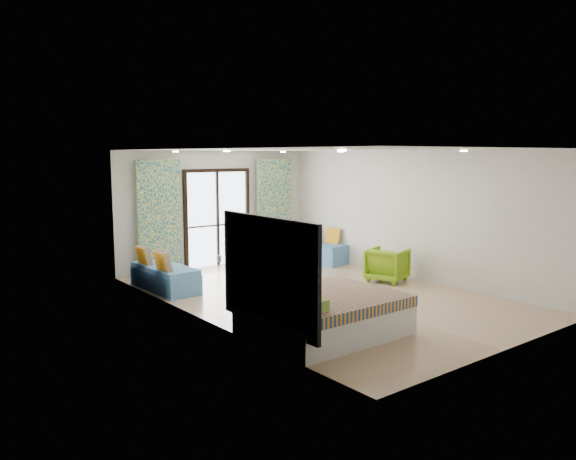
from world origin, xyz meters
TOP-DOWN VIEW (x-y plane):
  - floor at (0.00, 0.00)m, footprint 5.00×7.50m
  - ceiling at (0.00, 0.00)m, footprint 5.00×7.50m
  - wall_back at (0.00, 3.75)m, footprint 5.00×0.01m
  - wall_front at (0.00, -3.75)m, footprint 5.00×0.01m
  - wall_left at (-2.50, 0.00)m, footprint 0.01×7.50m
  - wall_right at (2.50, 0.00)m, footprint 0.01×7.50m
  - balcony_door at (0.00, 3.72)m, footprint 1.76×0.08m
  - balcony_rail at (0.00, 3.73)m, footprint 1.52×0.03m
  - curtain_left at (-1.55, 3.57)m, footprint 1.00×0.10m
  - curtain_right at (1.55, 3.57)m, footprint 1.00×0.10m
  - downlight_a at (-1.40, -2.00)m, footprint 0.12×0.12m
  - downlight_b at (1.40, -2.00)m, footprint 0.12×0.12m
  - downlight_c at (-1.40, 1.00)m, footprint 0.12×0.12m
  - downlight_d at (1.40, 1.00)m, footprint 0.12×0.12m
  - downlight_e at (-1.40, 3.00)m, footprint 0.12×0.12m
  - downlight_f at (1.40, 3.00)m, footprint 0.12×0.12m
  - headboard at (-2.46, -1.72)m, footprint 0.06×2.10m
  - switch_plate at (-2.47, -0.47)m, footprint 0.02×0.10m
  - bed at (-1.48, -1.72)m, footprint 2.11×1.73m
  - daybed_left at (-2.12, 2.20)m, footprint 0.72×1.72m
  - daybed_right at (2.12, 2.63)m, footprint 0.87×1.76m
  - coffee_table at (-0.02, 1.70)m, footprint 0.78×0.78m
  - vase at (-0.08, 1.71)m, footprint 0.24×0.25m
  - armchair at (1.87, 0.06)m, footprint 0.89×0.92m

SIDE VIEW (x-z plane):
  - floor at x=0.00m, z-range -0.01..0.01m
  - daybed_right at x=2.12m, z-range -0.16..0.68m
  - daybed_left at x=-2.12m, z-range -0.16..0.68m
  - bed at x=-1.48m, z-range -0.06..0.67m
  - armchair at x=1.87m, z-range 0.00..0.76m
  - coffee_table at x=-0.02m, z-range 0.01..0.76m
  - vase at x=-0.08m, z-range 0.43..0.64m
  - balcony_rail at x=0.00m, z-range 0.93..0.97m
  - headboard at x=-2.46m, z-range 0.30..1.80m
  - switch_plate at x=-2.47m, z-range 1.00..1.10m
  - curtain_left at x=-1.55m, z-range 0.00..2.50m
  - curtain_right at x=1.55m, z-range 0.00..2.50m
  - balcony_door at x=0.00m, z-range 0.12..2.40m
  - wall_back at x=0.00m, z-range 0.00..2.70m
  - wall_front at x=0.00m, z-range 0.00..2.70m
  - wall_left at x=-2.50m, z-range 0.00..2.70m
  - wall_right at x=2.50m, z-range 0.00..2.70m
  - downlight_a at x=-1.40m, z-range 2.66..2.68m
  - downlight_b at x=1.40m, z-range 2.66..2.68m
  - downlight_c at x=-1.40m, z-range 2.66..2.68m
  - downlight_d at x=1.40m, z-range 2.66..2.68m
  - downlight_e at x=-1.40m, z-range 2.66..2.68m
  - downlight_f at x=1.40m, z-range 2.66..2.68m
  - ceiling at x=0.00m, z-range 2.70..2.71m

